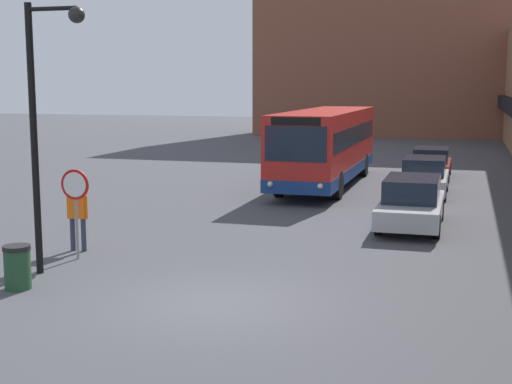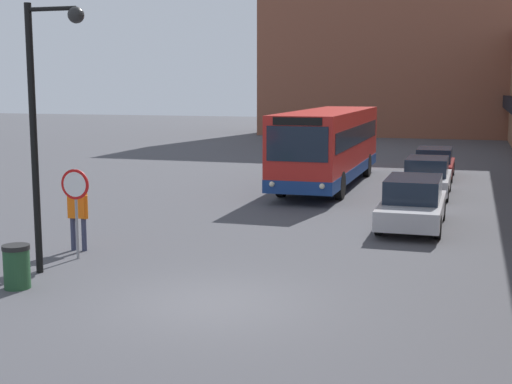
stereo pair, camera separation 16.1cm
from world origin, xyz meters
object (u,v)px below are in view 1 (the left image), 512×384
Objects in this scene: city_bus at (326,145)px; pedestrian at (77,211)px; parked_car_back at (431,163)px; parked_car_front at (412,202)px; street_lamp at (44,108)px; trash_bin at (17,267)px; stop_sign at (75,194)px; parked_car_middle at (424,177)px.

city_bus is 14.52m from pedestrian.
parked_car_front is at bearing -90.00° from parked_car_back.
city_bus is 1.92× the size of street_lamp.
trash_bin is at bearing -129.28° from parked_car_front.
parked_car_back reaches higher than trash_bin.
city_bus is 16.66m from street_lamp.
trash_bin is (-3.35, -17.46, -1.29)m from city_bus.
street_lamp is (-7.59, -20.14, 3.11)m from parked_car_back.
street_lamp is 6.46× the size of trash_bin.
stop_sign reaches higher than trash_bin.
city_bus is at bearing 159.65° from parked_car_middle.
parked_car_back is (4.24, 3.95, -1.06)m from city_bus.
city_bus reaches higher than trash_bin.
parked_car_front is at bearing 30.63° from pedestrian.
parked_car_middle is 14.84m from pedestrian.
parked_car_front is 0.78× the size of street_lamp.
city_bus reaches higher than parked_car_middle.
parked_car_front is at bearing -90.00° from parked_car_middle.
parked_car_middle is 2.51× the size of pedestrian.
stop_sign is at bearing -120.38° from parked_car_middle.
stop_sign is 0.37× the size of street_lamp.
parked_car_middle is 5.52m from parked_car_back.
pedestrian is (-8.17, -5.77, 0.30)m from parked_car_front.
parked_car_middle is (4.24, -1.57, -1.02)m from city_bus.
trash_bin is (-7.59, -15.89, -0.26)m from parked_car_middle.
street_lamp is at bearing -117.41° from parked_car_middle.
parked_car_front is 10.01m from pedestrian.
street_lamp is at bearing -110.64° from parked_car_back.
parked_car_front is 11.44m from street_lamp.
city_bus is 6.62× the size of pedestrian.
pedestrian reaches higher than parked_car_front.
parked_car_front is 5.04× the size of trash_bin.
city_bus reaches higher than parked_car_back.
stop_sign reaches higher than pedestrian.
stop_sign is 2.95m from trash_bin.
street_lamp is at bearing 89.99° from trash_bin.
parked_car_middle is 1.96× the size of stop_sign.
parked_car_front is at bearing 50.72° from trash_bin.
trash_bin is (0.15, -2.70, -1.17)m from stop_sign.
parked_car_front is at bearing 46.55° from street_lamp.
city_bus reaches higher than parked_car_front.
parked_car_front is (4.24, -8.19, -1.00)m from city_bus.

